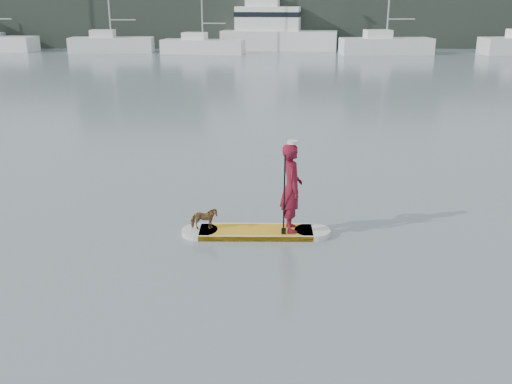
{
  "coord_description": "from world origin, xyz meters",
  "views": [
    {
      "loc": [
        3.19,
        -10.74,
        4.98
      ],
      "look_at": [
        3.11,
        0.94,
        1.0
      ],
      "focal_mm": 40.0,
      "sensor_mm": 36.0,
      "label": 1
    }
  ],
  "objects_px": {
    "paddler": "(291,188)",
    "sailboat_c": "(111,44)",
    "paddleboard": "(256,232)",
    "dog": "(204,219)",
    "sailboat_e": "(385,45)",
    "sailboat_d": "(202,45)",
    "motor_yacht_a": "(274,30)"
  },
  "relations": [
    {
      "from": "dog",
      "to": "sailboat_e",
      "type": "xyz_separation_m",
      "value": [
        12.89,
        43.01,
        0.5
      ]
    },
    {
      "from": "motor_yacht_a",
      "to": "dog",
      "type": "bearing_deg",
      "value": -84.86
    },
    {
      "from": "paddler",
      "to": "motor_yacht_a",
      "type": "distance_m",
      "value": 47.79
    },
    {
      "from": "paddleboard",
      "to": "dog",
      "type": "height_order",
      "value": "dog"
    },
    {
      "from": "paddler",
      "to": "dog",
      "type": "xyz_separation_m",
      "value": [
        -1.91,
        0.01,
        -0.73
      ]
    },
    {
      "from": "motor_yacht_a",
      "to": "paddler",
      "type": "bearing_deg",
      "value": -82.57
    },
    {
      "from": "sailboat_d",
      "to": "sailboat_e",
      "type": "distance_m",
      "value": 17.12
    },
    {
      "from": "paddleboard",
      "to": "sailboat_c",
      "type": "xyz_separation_m",
      "value": [
        -14.28,
        44.72,
        0.77
      ]
    },
    {
      "from": "sailboat_c",
      "to": "sailboat_d",
      "type": "distance_m",
      "value": 8.98
    },
    {
      "from": "dog",
      "to": "sailboat_d",
      "type": "distance_m",
      "value": 43.73
    },
    {
      "from": "dog",
      "to": "motor_yacht_a",
      "type": "relative_size",
      "value": 0.05
    },
    {
      "from": "sailboat_e",
      "to": "motor_yacht_a",
      "type": "xyz_separation_m",
      "value": [
        -10.24,
        4.75,
        1.07
      ]
    },
    {
      "from": "dog",
      "to": "sailboat_d",
      "type": "bearing_deg",
      "value": -2.34
    },
    {
      "from": "paddleboard",
      "to": "sailboat_e",
      "type": "distance_m",
      "value": 44.6
    },
    {
      "from": "paddleboard",
      "to": "sailboat_c",
      "type": "distance_m",
      "value": 46.95
    },
    {
      "from": "sailboat_c",
      "to": "sailboat_e",
      "type": "bearing_deg",
      "value": -7.11
    },
    {
      "from": "paddler",
      "to": "sailboat_c",
      "type": "bearing_deg",
      "value": 12.43
    },
    {
      "from": "paddler",
      "to": "sailboat_e",
      "type": "relative_size",
      "value": 0.16
    },
    {
      "from": "sailboat_d",
      "to": "motor_yacht_a",
      "type": "distance_m",
      "value": 8.16
    },
    {
      "from": "sailboat_c",
      "to": "sailboat_d",
      "type": "height_order",
      "value": "sailboat_d"
    },
    {
      "from": "dog",
      "to": "sailboat_e",
      "type": "distance_m",
      "value": 44.91
    },
    {
      "from": "paddleboard",
      "to": "sailboat_d",
      "type": "height_order",
      "value": "sailboat_d"
    },
    {
      "from": "sailboat_e",
      "to": "motor_yacht_a",
      "type": "relative_size",
      "value": 1.02
    },
    {
      "from": "paddleboard",
      "to": "sailboat_e",
      "type": "xyz_separation_m",
      "value": [
        11.74,
        43.02,
        0.81
      ]
    },
    {
      "from": "sailboat_d",
      "to": "sailboat_e",
      "type": "xyz_separation_m",
      "value": [
        17.12,
        -0.51,
        0.06
      ]
    },
    {
      "from": "paddler",
      "to": "dog",
      "type": "bearing_deg",
      "value": 83.66
    },
    {
      "from": "paddleboard",
      "to": "dog",
      "type": "xyz_separation_m",
      "value": [
        -1.15,
        0.0,
        0.31
      ]
    },
    {
      "from": "paddleboard",
      "to": "sailboat_e",
      "type": "bearing_deg",
      "value": 74.91
    },
    {
      "from": "paddleboard",
      "to": "dog",
      "type": "bearing_deg",
      "value": -180.0
    },
    {
      "from": "sailboat_d",
      "to": "motor_yacht_a",
      "type": "height_order",
      "value": "sailboat_d"
    },
    {
      "from": "dog",
      "to": "sailboat_c",
      "type": "height_order",
      "value": "sailboat_c"
    },
    {
      "from": "dog",
      "to": "sailboat_c",
      "type": "distance_m",
      "value": 46.61
    }
  ]
}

